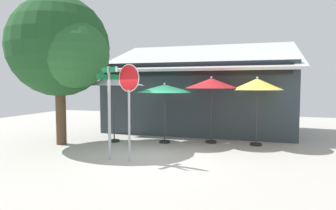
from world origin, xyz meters
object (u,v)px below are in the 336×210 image
at_px(street_sign_post, 109,103).
at_px(patio_umbrella_forest_green_center, 165,89).
at_px(shade_tree, 62,48).
at_px(patio_umbrella_ivory_left, 113,82).
at_px(patio_umbrella_crimson_right, 211,84).
at_px(stop_sign, 129,93).
at_px(patio_umbrella_mustard_far_right, 257,85).

bearing_deg(street_sign_post, patio_umbrella_forest_green_center, 74.64).
height_order(patio_umbrella_forest_green_center, shade_tree, shade_tree).
relative_size(patio_umbrella_ivory_left, patio_umbrella_forest_green_center, 1.13).
bearing_deg(patio_umbrella_ivory_left, patio_umbrella_forest_green_center, 10.89).
xyz_separation_m(patio_umbrella_forest_green_center, shade_tree, (-3.60, -1.54, 1.55)).
distance_m(patio_umbrella_forest_green_center, patio_umbrella_crimson_right, 1.88).
distance_m(street_sign_post, stop_sign, 0.74).
bearing_deg(street_sign_post, stop_sign, -0.83).
xyz_separation_m(stop_sign, shade_tree, (-3.44, 1.50, 1.63)).
xyz_separation_m(patio_umbrella_ivory_left, patio_umbrella_crimson_right, (3.84, 0.94, -0.08)).
height_order(street_sign_post, stop_sign, stop_sign).
xyz_separation_m(patio_umbrella_forest_green_center, patio_umbrella_mustard_far_right, (3.54, 0.56, 0.16)).
relative_size(patio_umbrella_ivory_left, shade_tree, 0.48).
relative_size(street_sign_post, stop_sign, 0.98).
bearing_deg(patio_umbrella_crimson_right, stop_sign, -118.64).
xyz_separation_m(patio_umbrella_mustard_far_right, shade_tree, (-7.14, -2.10, 1.39)).
height_order(street_sign_post, patio_umbrella_mustard_far_right, street_sign_post).
distance_m(street_sign_post, patio_umbrella_forest_green_center, 3.16).
height_order(stop_sign, shade_tree, shade_tree).
bearing_deg(patio_umbrella_forest_green_center, stop_sign, -93.05).
bearing_deg(shade_tree, patio_umbrella_crimson_right, 21.09).
relative_size(street_sign_post, patio_umbrella_forest_green_center, 1.20).
height_order(street_sign_post, patio_umbrella_ivory_left, street_sign_post).
bearing_deg(patio_umbrella_mustard_far_right, patio_umbrella_ivory_left, -170.33).
height_order(stop_sign, patio_umbrella_ivory_left, stop_sign).
bearing_deg(patio_umbrella_ivory_left, street_sign_post, -65.11).
height_order(stop_sign, patio_umbrella_mustard_far_right, stop_sign).
xyz_separation_m(stop_sign, patio_umbrella_ivory_left, (-1.89, 2.64, 0.37)).
relative_size(stop_sign, patio_umbrella_crimson_right, 1.11).
bearing_deg(patio_umbrella_mustard_far_right, patio_umbrella_crimson_right, -179.45).
bearing_deg(stop_sign, patio_umbrella_forest_green_center, 86.95).
xyz_separation_m(patio_umbrella_ivory_left, shade_tree, (-1.55, -1.14, 1.26)).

